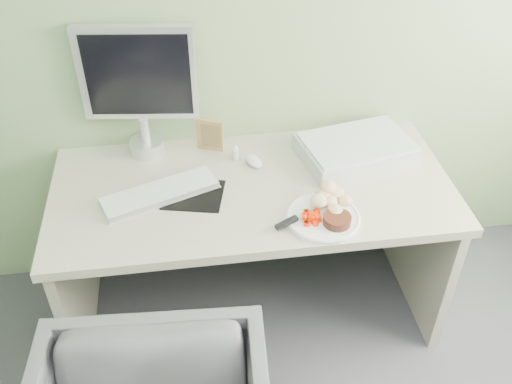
{
  "coord_description": "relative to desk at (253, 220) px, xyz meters",
  "views": [
    {
      "loc": [
        -0.24,
        -0.15,
        2.14
      ],
      "look_at": [
        -0.0,
        1.5,
        0.8
      ],
      "focal_mm": 40.0,
      "sensor_mm": 36.0,
      "label": 1
    }
  ],
  "objects": [
    {
      "name": "desk",
      "position": [
        0.0,
        0.0,
        0.0
      ],
      "size": [
        1.6,
        0.75,
        0.73
      ],
      "color": "beige",
      "rests_on": "floor"
    },
    {
      "name": "plate",
      "position": [
        0.23,
        -0.24,
        0.19
      ],
      "size": [
        0.28,
        0.28,
        0.01
      ],
      "primitive_type": "cylinder",
      "color": "white",
      "rests_on": "desk"
    },
    {
      "name": "steak",
      "position": [
        0.27,
        -0.28,
        0.21
      ],
      "size": [
        0.13,
        0.13,
        0.03
      ],
      "primitive_type": "cylinder",
      "rotation": [
        0.0,
        0.0,
        -0.31
      ],
      "color": "black",
      "rests_on": "plate"
    },
    {
      "name": "potato_pile",
      "position": [
        0.27,
        -0.18,
        0.23
      ],
      "size": [
        0.14,
        0.11,
        0.07
      ],
      "primitive_type": "ellipsoid",
      "rotation": [
        0.0,
        0.0,
        -0.12
      ],
      "color": "tan",
      "rests_on": "plate"
    },
    {
      "name": "carrot_heap",
      "position": [
        0.18,
        -0.25,
        0.22
      ],
      "size": [
        0.08,
        0.08,
        0.04
      ],
      "primitive_type": "cube",
      "rotation": [
        0.0,
        0.0,
        0.39
      ],
      "color": "#F22705",
      "rests_on": "plate"
    },
    {
      "name": "steak_knife",
      "position": [
        0.12,
        -0.25,
        0.21
      ],
      "size": [
        0.23,
        0.14,
        0.02
      ],
      "rotation": [
        0.0,
        0.0,
        0.5
      ],
      "color": "silver",
      "rests_on": "plate"
    },
    {
      "name": "mousepad",
      "position": [
        -0.24,
        -0.03,
        0.18
      ],
      "size": [
        0.27,
        0.25,
        0.0
      ],
      "primitive_type": "cube",
      "rotation": [
        0.0,
        0.0,
        -0.23
      ],
      "color": "black",
      "rests_on": "desk"
    },
    {
      "name": "keyboard",
      "position": [
        -0.37,
        -0.01,
        0.2
      ],
      "size": [
        0.47,
        0.28,
        0.02
      ],
      "primitive_type": "cube",
      "rotation": [
        0.0,
        0.0,
        0.36
      ],
      "color": "white",
      "rests_on": "desk"
    },
    {
      "name": "computer_mouse",
      "position": [
        0.03,
        0.14,
        0.2
      ],
      "size": [
        0.09,
        0.11,
        0.03
      ],
      "primitive_type": "ellipsoid",
      "rotation": [
        0.0,
        0.0,
        0.41
      ],
      "color": "white",
      "rests_on": "desk"
    },
    {
      "name": "photo_frame",
      "position": [
        -0.14,
        0.28,
        0.26
      ],
      "size": [
        0.11,
        0.06,
        0.15
      ],
      "primitive_type": "cube",
      "rotation": [
        0.0,
        0.0,
        -0.39
      ],
      "color": "#9E7349",
      "rests_on": "desk"
    },
    {
      "name": "eyedrop_bottle",
      "position": [
        -0.05,
        0.19,
        0.22
      ],
      "size": [
        0.03,
        0.03,
        0.08
      ],
      "color": "white",
      "rests_on": "desk"
    },
    {
      "name": "scanner",
      "position": [
        0.46,
        0.14,
        0.22
      ],
      "size": [
        0.51,
        0.39,
        0.07
      ],
      "primitive_type": "cube",
      "rotation": [
        0.0,
        0.0,
        0.2
      ],
      "color": "silver",
      "rests_on": "desk"
    },
    {
      "name": "monitor",
      "position": [
        -0.41,
        0.31,
        0.5
      ],
      "size": [
        0.47,
        0.15,
        0.56
      ],
      "rotation": [
        0.0,
        0.0,
        -0.12
      ],
      "color": "silver",
      "rests_on": "desk"
    }
  ]
}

